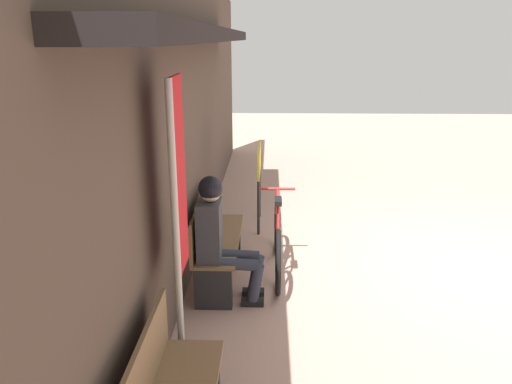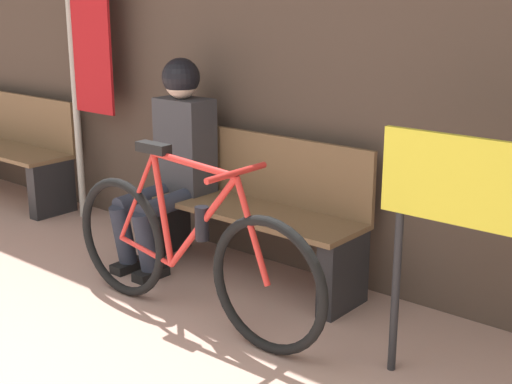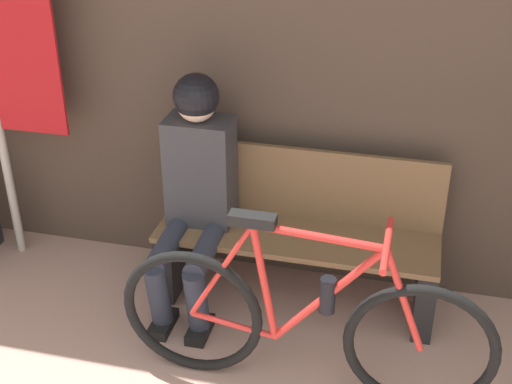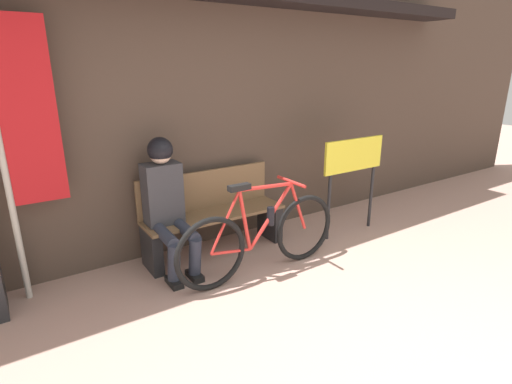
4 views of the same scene
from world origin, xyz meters
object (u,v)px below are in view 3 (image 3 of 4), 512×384
person_seated (195,181)px  banner_pole (6,27)px  park_bench_near (298,238)px  bicycle (303,325)px

person_seated → banner_pole: 1.25m
banner_pole → person_seated: bearing=-9.4°
park_bench_near → banner_pole: banner_pole is taller
bicycle → person_seated: size_ratio=1.35×
bicycle → banner_pole: 2.13m
person_seated → banner_pole: size_ratio=0.57×
bicycle → person_seated: bearing=140.0°
banner_pole → park_bench_near: bearing=-2.5°
bicycle → person_seated: 0.94m
park_bench_near → person_seated: person_seated is taller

